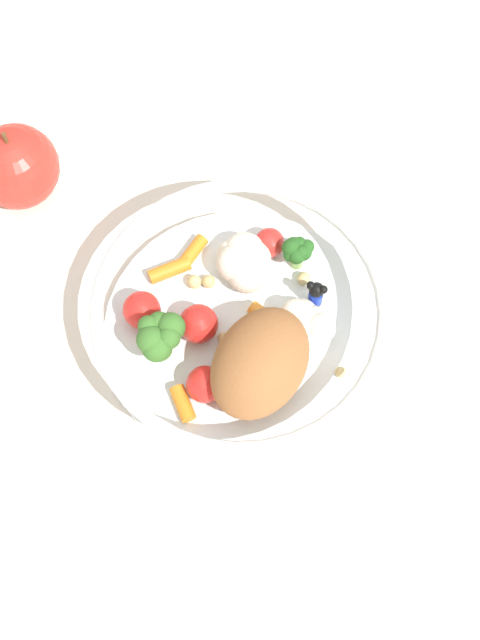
% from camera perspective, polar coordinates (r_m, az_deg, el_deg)
% --- Properties ---
extents(ground_plane, '(2.40, 2.40, 0.00)m').
position_cam_1_polar(ground_plane, '(0.80, -1.37, -0.91)').
color(ground_plane, silver).
extents(food_container, '(0.24, 0.24, 0.07)m').
position_cam_1_polar(food_container, '(0.77, 0.21, -0.13)').
color(food_container, white).
rests_on(food_container, ground_plane).
extents(loose_apple, '(0.07, 0.07, 0.09)m').
position_cam_1_polar(loose_apple, '(0.85, -13.17, 8.89)').
color(loose_apple, red).
rests_on(loose_apple, ground_plane).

